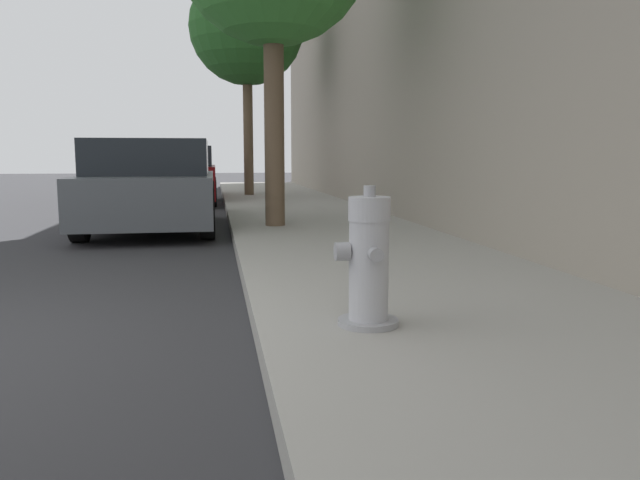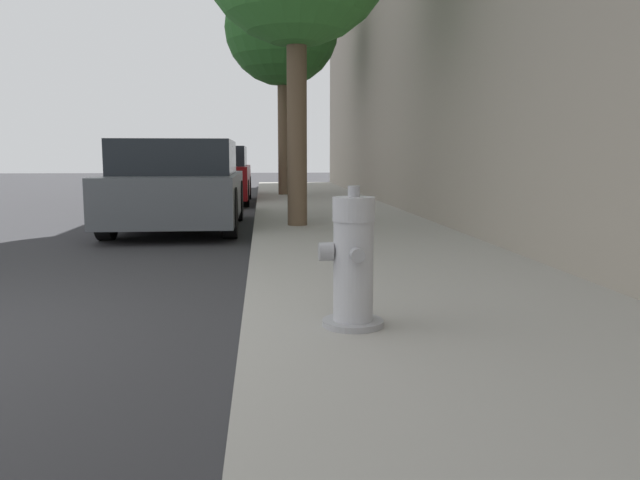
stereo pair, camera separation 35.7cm
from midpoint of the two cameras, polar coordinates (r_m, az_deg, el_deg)
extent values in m
cube|color=#99968E|center=(3.97, 11.20, -7.77)|extent=(2.67, 40.00, 0.15)
cylinder|color=#97979C|center=(3.64, 1.61, -7.51)|extent=(0.35, 0.35, 0.04)
cylinder|color=#B2B2B7|center=(3.57, 1.63, -2.81)|extent=(0.23, 0.23, 0.57)
cylinder|color=#B2B2B7|center=(3.52, 1.65, 2.86)|extent=(0.24, 0.24, 0.14)
cylinder|color=#97979C|center=(3.52, 1.65, 4.48)|extent=(0.07, 0.07, 0.06)
cylinder|color=#97979C|center=(3.41, 2.12, -1.37)|extent=(0.08, 0.07, 0.08)
cylinder|color=#97979C|center=(3.70, 1.18, -0.66)|extent=(0.08, 0.07, 0.08)
cylinder|color=#97979C|center=(3.52, -0.85, -1.07)|extent=(0.08, 0.11, 0.11)
cube|color=#4C5156|center=(9.88, -16.08, 3.89)|extent=(1.82, 3.91, 0.66)
cube|color=black|center=(9.70, -16.31, 7.27)|extent=(1.67, 2.15, 0.51)
cylinder|color=black|center=(11.21, -19.58, 3.27)|extent=(0.20, 0.70, 0.70)
cylinder|color=black|center=(11.04, -11.06, 3.51)|extent=(0.20, 0.70, 0.70)
cylinder|color=black|center=(8.83, -22.26, 2.08)|extent=(0.20, 0.70, 0.70)
cylinder|color=black|center=(8.62, -11.43, 2.37)|extent=(0.20, 0.70, 0.70)
cube|color=maroon|center=(15.34, -13.61, 5.23)|extent=(1.81, 3.81, 0.73)
cube|color=black|center=(15.18, -13.72, 7.46)|extent=(1.67, 2.09, 0.46)
cylinder|color=black|center=(16.60, -16.16, 4.51)|extent=(0.20, 0.60, 0.60)
cylinder|color=black|center=(16.50, -10.44, 4.67)|extent=(0.20, 0.60, 0.60)
cylinder|color=black|center=(14.26, -17.22, 4.01)|extent=(0.20, 0.60, 0.60)
cylinder|color=black|center=(14.14, -10.56, 4.19)|extent=(0.20, 0.60, 0.60)
cylinder|color=brown|center=(8.83, -5.39, 10.86)|extent=(0.28, 0.28, 2.94)
cylinder|color=brown|center=(16.06, -7.23, 9.88)|extent=(0.24, 0.24, 3.22)
sphere|color=#265B23|center=(16.35, -7.38, 18.78)|extent=(2.83, 2.83, 2.83)
camera|label=1|loc=(0.18, -92.17, -0.29)|focal=35.00mm
camera|label=2|loc=(0.18, 87.83, 0.29)|focal=35.00mm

